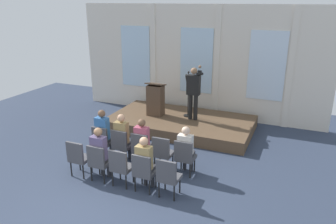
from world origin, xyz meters
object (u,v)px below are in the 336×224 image
Objects in this scene: audience_r0_c2 at (143,140)px; chair_r0_c3 at (162,151)px; chair_r0_c4 at (185,156)px; audience_r1_c1 at (100,151)px; chair_r1_c0 at (78,156)px; chair_r1_c3 at (144,170)px; audience_r0_c1 at (123,135)px; chair_r1_c1 at (99,161)px; chair_r0_c1 at (121,144)px; lectern at (156,99)px; chair_r1_c2 at (121,165)px; speaker at (194,90)px; audience_r0_c4 at (186,148)px; audience_r1_c3 at (145,161)px; chair_r0_c2 at (141,147)px; mic_stand at (188,107)px; audience_r0_c0 at (103,131)px; chair_r1_c4 at (168,176)px; chair_r0_c0 at (102,140)px.

audience_r0_c2 reaches higher than chair_r0_c3.
audience_r1_c1 is at bearing -151.50° from chair_r0_c4.
chair_r1_c3 is (1.78, 0.00, 0.00)m from chair_r1_c0.
audience_r0_c1 is 1.15m from chair_r1_c1.
chair_r0_c1 is 1.05m from chair_r1_c1.
lectern is 3.84m from audience_r1_c1.
audience_r0_c1 reaches higher than chair_r1_c2.
audience_r1_c1 is at bearing -85.19° from lectern.
chair_r1_c2 is at bearing -95.73° from speaker.
audience_r0_c4 reaches higher than chair_r1_c2.
audience_r1_c1 is at bearing -90.00° from audience_r0_c1.
chair_r0_c3 is at bearing -62.15° from lectern.
chair_r1_c1 is at bearing -147.59° from audience_r0_c4.
audience_r0_c4 is 0.96× the size of audience_r1_c3.
audience_r1_c1 is at bearing 176.16° from chair_r1_c3.
chair_r0_c2 is at bearing 41.39° from chair_r1_c0.
chair_r0_c2 is at bearing 90.00° from chair_r1_c2.
mic_stand is 1.16× the size of audience_r0_c1.
audience_r1_c1 is (-0.73, -4.14, 0.04)m from mic_stand.
audience_r0_c0 is 2.06m from audience_r1_c3.
audience_r0_c4 is 1.36× the size of chair_r1_c2.
chair_r1_c2 is 1.19m from chair_r1_c4.
chair_r0_c0 and chair_r1_c2 have the same top height.
audience_r1_c3 reaches higher than chair_r0_c1.
audience_r0_c0 is at bearing 154.66° from chair_r1_c4.
audience_r0_c4 is at bearing 62.29° from chair_r1_c3.
audience_r0_c0 is 1.03× the size of audience_r0_c1.
audience_r0_c2 is (0.59, 0.08, 0.19)m from chair_r0_c1.
chair_r1_c3 is (0.59, -1.13, -0.19)m from audience_r0_c2.
speaker is at bearing 68.33° from chair_r1_c0.
speaker is 1.28× the size of audience_r1_c1.
chair_r1_c0 is (-1.19, -1.05, 0.00)m from chair_r0_c2.
chair_r0_c1 is 0.99m from audience_r1_c1.
audience_r0_c2 reaches higher than chair_r1_c1.
chair_r0_c1 is 0.70× the size of audience_r0_c1.
audience_r0_c2 is 1.20m from audience_r1_c3.
lectern is 0.91× the size of audience_r0_c4.
audience_r0_c4 reaches higher than chair_r0_c0.
chair_r0_c3 is 1.00× the size of chair_r1_c4.
chair_r1_c1 is (-1.19, -1.05, 0.00)m from chair_r0_c3.
chair_r0_c3 is 1.20m from chair_r1_c2.
audience_r0_c2 is 1.14m from chair_r1_c2.
audience_r1_c1 is at bearing -104.25° from speaker.
chair_r0_c4 is 1.00× the size of chair_r1_c1.
audience_r0_c2 is at bearing 43.56° from chair_r1_c0.
mic_stand is at bearing 88.09° from chair_r1_c2.
mic_stand is 4.16m from audience_r1_c3.
chair_r0_c0 is (-1.33, -3.17, -0.17)m from mic_stand.
chair_r0_c0 is 2.59m from chair_r1_c4.
chair_r0_c2 is 1.05m from chair_r1_c2.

